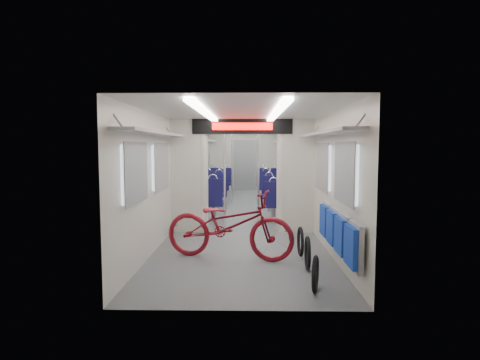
{
  "coord_description": "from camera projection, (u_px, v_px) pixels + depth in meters",
  "views": [
    {
      "loc": [
        0.1,
        -10.15,
        1.75
      ],
      "look_at": [
        -0.05,
        -1.9,
        1.06
      ],
      "focal_mm": 30.0,
      "sensor_mm": 36.0,
      "label": 1
    }
  ],
  "objects": [
    {
      "name": "bike_hoop_b",
      "position": [
        308.0,
        255.0,
        5.67
      ],
      "size": [
        0.07,
        0.49,
        0.49
      ],
      "primitive_type": "torus",
      "rotation": [
        1.57,
        0.0,
        1.53
      ],
      "color": "black",
      "rests_on": "ground"
    },
    {
      "name": "stanchion_near_right",
      "position": [
        258.0,
        174.0,
        8.72
      ],
      "size": [
        0.04,
        0.04,
        2.3
      ],
      "primitive_type": "cylinder",
      "color": "silver",
      "rests_on": "ground"
    },
    {
      "name": "carriage",
      "position": [
        243.0,
        157.0,
        9.87
      ],
      "size": [
        12.0,
        12.02,
        2.31
      ],
      "color": "#515456",
      "rests_on": "ground"
    },
    {
      "name": "seat_bay_far_left",
      "position": [
        217.0,
        182.0,
        13.71
      ],
      "size": [
        0.9,
        2.0,
        1.08
      ],
      "color": "#0F0C38",
      "rests_on": "ground"
    },
    {
      "name": "flip_bench",
      "position": [
        338.0,
        231.0,
        5.54
      ],
      "size": [
        0.12,
        2.15,
        0.56
      ],
      "color": "gray",
      "rests_on": "carriage"
    },
    {
      "name": "seat_bay_far_right",
      "position": [
        271.0,
        182.0,
        13.77
      ],
      "size": [
        0.89,
        1.96,
        1.07
      ],
      "color": "#0F0C38",
      "rests_on": "ground"
    },
    {
      "name": "bike_hoop_c",
      "position": [
        300.0,
        243.0,
        6.39
      ],
      "size": [
        0.06,
        0.48,
        0.48
      ],
      "primitive_type": "torus",
      "rotation": [
        1.57,
        0.0,
        1.59
      ],
      "color": "black",
      "rests_on": "ground"
    },
    {
      "name": "bike_hoop_a",
      "position": [
        315.0,
        276.0,
        4.81
      ],
      "size": [
        0.17,
        0.45,
        0.45
      ],
      "primitive_type": "torus",
      "rotation": [
        1.57,
        0.0,
        1.3
      ],
      "color": "black",
      "rests_on": "ground"
    },
    {
      "name": "seat_bay_near_right",
      "position": [
        280.0,
        195.0,
        10.06
      ],
      "size": [
        0.88,
        1.95,
        1.06
      ],
      "color": "#0F0C38",
      "rests_on": "ground"
    },
    {
      "name": "seat_bay_near_left",
      "position": [
        207.0,
        193.0,
        10.36
      ],
      "size": [
        0.92,
        2.13,
        1.12
      ],
      "color": "#0F0C38",
      "rests_on": "ground"
    },
    {
      "name": "bicycle",
      "position": [
        229.0,
        225.0,
        6.24
      ],
      "size": [
        2.15,
        1.18,
        1.07
      ],
      "primitive_type": "imported",
      "rotation": [
        0.0,
        0.0,
        1.33
      ],
      "color": "maroon",
      "rests_on": "ground"
    },
    {
      "name": "stanchion_far_left",
      "position": [
        232.0,
        166.0,
        12.09
      ],
      "size": [
        0.04,
        0.04,
        2.3
      ],
      "primitive_type": "cylinder",
      "color": "silver",
      "rests_on": "ground"
    },
    {
      "name": "stanchion_near_left",
      "position": [
        225.0,
        175.0,
        8.48
      ],
      "size": [
        0.04,
        0.04,
        2.3
      ],
      "primitive_type": "cylinder",
      "color": "silver",
      "rests_on": "ground"
    },
    {
      "name": "stanchion_far_right",
      "position": [
        257.0,
        166.0,
        12.22
      ],
      "size": [
        0.04,
        0.04,
        2.3
      ],
      "primitive_type": "cylinder",
      "color": "silver",
      "rests_on": "ground"
    }
  ]
}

